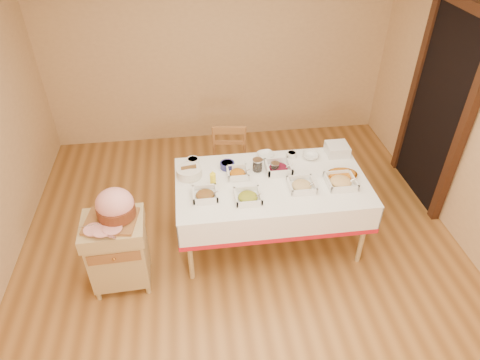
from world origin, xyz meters
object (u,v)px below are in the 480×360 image
Objects in this scene: butcher_cart at (118,249)px; preserve_jar_left at (257,165)px; brass_platter at (342,175)px; plate_stack at (337,149)px; dining_table at (271,194)px; mustard_bottle at (213,179)px; preserve_jar_right at (275,168)px; dining_chair at (229,167)px; bread_basket at (189,172)px; ham_on_board at (114,208)px.

butcher_cart is 1.52m from preserve_jar_left.
preserve_jar_left is 0.42× the size of brass_platter.
brass_platter is at bearing -100.94° from plate_stack.
preserve_jar_left is 0.82m from brass_platter.
plate_stack is at bearing 18.93° from butcher_cart.
butcher_cart is at bearing -165.35° from dining_table.
mustard_bottle is 1.37m from plate_stack.
dining_table is 1.51m from butcher_cart.
dining_table is 8.32× the size of plate_stack.
preserve_jar_right reaches higher than dining_table.
dining_chair is at bearing 44.29° from butcher_cart.
brass_platter is (1.46, -0.20, -0.03)m from bread_basket.
dining_table is at bearing -65.41° from dining_chair.
ham_on_board is 1.54m from preserve_jar_right.
preserve_jar_left is 0.67m from bread_basket.
brass_platter is (0.63, -0.15, -0.03)m from preserve_jar_right.
butcher_cart is 1.64m from preserve_jar_right.
preserve_jar_left reaches higher than plate_stack.
ham_on_board reaches higher than preserve_jar_left.
plate_stack reaches higher than brass_platter.
preserve_jar_left reaches higher than dining_table.
bread_basket is (-0.83, 0.05, -0.00)m from preserve_jar_right.
dining_table is 0.71m from brass_platter.
mustard_bottle is (-0.56, -0.00, 0.24)m from dining_table.
ham_on_board is at bearing 38.05° from butcher_cart.
mustard_bottle is at bearing -179.77° from dining_table.
brass_platter is (-0.08, -0.39, -0.03)m from plate_stack.
butcher_cart is 1.06m from mustard_bottle.
plate_stack is (2.21, 0.76, 0.39)m from butcher_cart.
butcher_cart is 6.98× the size of preserve_jar_right.
dining_table is 0.80m from dining_chair.
preserve_jar_left is at bearing 22.39° from ham_on_board.
dining_chair is 1.29m from brass_platter.
preserve_jar_left is at bearing -67.15° from dining_chair.
ham_on_board is 3.56× the size of preserve_jar_left.
mustard_bottle is at bearing 22.85° from butcher_cart.
ham_on_board is 4.21× the size of preserve_jar_right.
ham_on_board is 0.83m from bread_basket.
butcher_cart is 5.90× the size of preserve_jar_left.
brass_platter reaches higher than dining_table.
preserve_jar_left is 0.52× the size of bread_basket.
ham_on_board is at bearing -161.55° from plate_stack.
bread_basket is at bearing 39.81° from ham_on_board.
brass_platter is at bearing 9.71° from butcher_cart.
bread_basket is (-0.67, -0.01, -0.01)m from preserve_jar_left.
dining_table is 10.53× the size of mustard_bottle.
mustard_bottle is at bearing 21.89° from ham_on_board.
butcher_cart is 0.96m from bread_basket.
preserve_jar_right reaches higher than brass_platter.
plate_stack is (0.70, 0.24, 0.00)m from preserve_jar_right.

